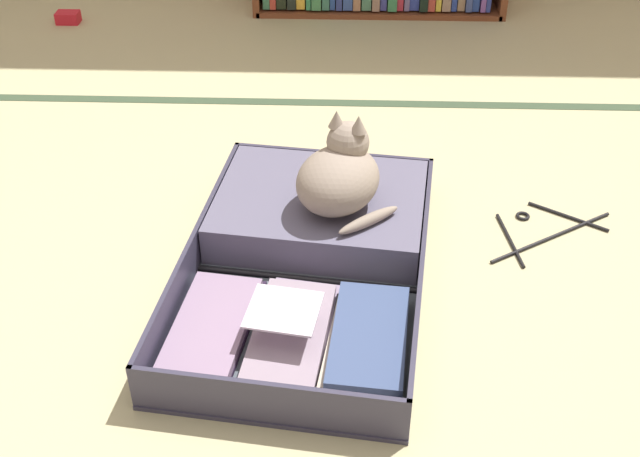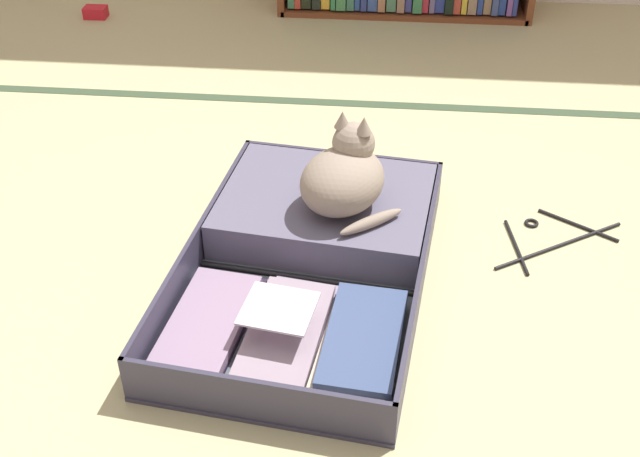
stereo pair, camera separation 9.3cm
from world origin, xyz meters
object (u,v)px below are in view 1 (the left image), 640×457
Objects in this scene: open_suitcase at (313,246)px; small_red_pouch at (68,17)px; black_cat at (341,175)px; clothes_hanger at (542,230)px.

small_red_pouch is (-1.17, 1.67, -0.03)m from open_suitcase.
clothes_hanger is (0.58, 0.06, -0.22)m from black_cat.
open_suitcase is 3.13× the size of black_cat.
open_suitcase is 10.30× the size of small_red_pouch.
open_suitcase reaches higher than small_red_pouch.
black_cat reaches higher than clothes_hanger.
clothes_hanger is at bearing 13.97° from open_suitcase.
clothes_hanger is 2.37m from small_red_pouch.
black_cat is at bearing -51.85° from small_red_pouch.
black_cat reaches higher than small_red_pouch.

